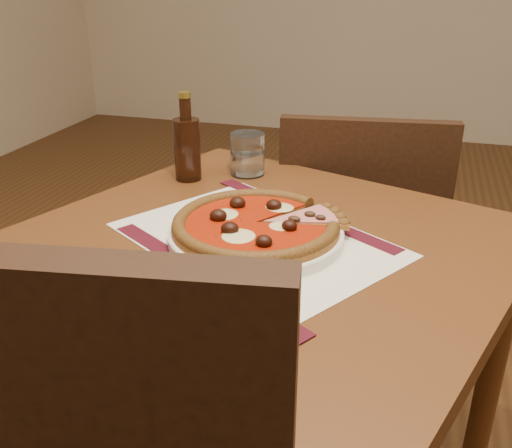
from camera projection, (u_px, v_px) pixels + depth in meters
The scene contains 8 objects.
table at pixel (253, 296), 1.00m from camera, with size 1.02×1.02×0.75m.
chair_far at pixel (358, 245), 1.53m from camera, with size 0.46×0.46×0.86m.
placemat at pixel (256, 240), 0.98m from camera, with size 0.45×0.32×0.00m, color white.
plate at pixel (256, 234), 0.97m from camera, with size 0.30×0.30×0.02m, color white.
pizza at pixel (256, 224), 0.96m from camera, with size 0.28×0.28×0.04m.
ham_slice at pixel (311, 216), 1.00m from camera, with size 0.14×0.12×0.02m.
water_glass at pixel (247, 154), 1.27m from camera, with size 0.08×0.08×0.09m, color white.
bottle at pixel (187, 146), 1.22m from camera, with size 0.06×0.06×0.19m.
Camera 1 is at (0.20, -1.31, 1.18)m, focal length 40.00 mm.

